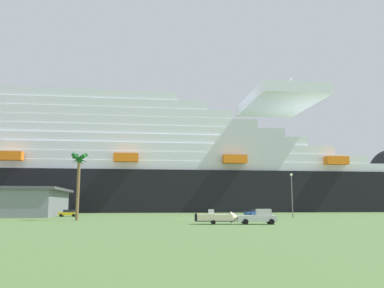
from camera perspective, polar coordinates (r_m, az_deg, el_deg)
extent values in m
plane|color=#4C6B38|center=(107.98, -3.56, -10.28)|extent=(600.00, 600.00, 0.00)
cube|color=black|center=(149.58, -16.44, -6.78)|extent=(261.34, 49.18, 14.17)
cube|color=white|center=(150.06, -16.30, -3.49)|extent=(230.05, 44.76, 3.09)
cube|color=white|center=(151.27, -18.20, -2.27)|extent=(221.04, 44.02, 3.09)
cube|color=white|center=(152.71, -20.06, -1.06)|extent=(206.03, 42.96, 3.09)
cube|color=white|center=(154.37, -21.88, 0.12)|extent=(196.80, 41.62, 3.09)
cube|color=white|center=(156.25, -23.66, 1.27)|extent=(190.74, 40.41, 3.09)
cube|color=white|center=(158.34, -25.39, 2.40)|extent=(181.35, 39.51, 3.09)
cube|color=white|center=(162.40, 12.64, 6.13)|extent=(27.87, 41.96, 4.00)
cylinder|color=silver|center=(165.25, 14.30, 7.37)|extent=(0.80, 0.80, 12.00)
cube|color=orange|center=(135.87, -25.15, -1.59)|extent=(8.14, 3.57, 2.80)
cube|color=orange|center=(129.29, -9.63, -1.97)|extent=(8.14, 3.57, 2.80)
cube|color=orange|center=(132.74, 6.27, -2.21)|extent=(8.14, 3.57, 2.80)
cube|color=orange|center=(145.50, 20.37, -2.29)|extent=(8.14, 3.57, 2.80)
cube|color=silver|center=(58.79, 9.46, -10.68)|extent=(5.86, 2.93, 0.90)
cube|color=silver|center=(58.93, 10.42, -9.78)|extent=(2.30, 2.16, 0.90)
cube|color=#26333F|center=(59.05, 11.07, -9.84)|extent=(0.39, 1.67, 0.63)
cylinder|color=black|center=(60.13, 11.19, -11.02)|extent=(0.84, 0.41, 0.80)
cylinder|color=black|center=(58.17, 11.57, -11.09)|extent=(0.84, 0.41, 0.80)
cylinder|color=black|center=(59.54, 7.58, -11.13)|extent=(0.84, 0.41, 0.80)
cylinder|color=black|center=(57.56, 7.84, -11.21)|extent=(0.84, 0.41, 0.80)
cube|color=#595960|center=(58.14, 3.35, -11.18)|extent=(5.84, 2.63, 0.16)
cube|color=#595960|center=(58.42, 6.67, -11.13)|extent=(1.84, 0.44, 0.10)
cylinder|color=black|center=(59.07, 3.04, -11.29)|extent=(0.67, 0.33, 0.64)
cylinder|color=black|center=(57.20, 3.14, -11.37)|extent=(0.67, 0.33, 0.64)
cube|color=beige|center=(58.12, 3.34, -10.66)|extent=(5.37, 2.73, 0.90)
cone|color=beige|center=(58.36, 6.29, -10.61)|extent=(1.47, 1.87, 1.69)
cube|color=silver|center=(58.07, 2.82, -9.88)|extent=(0.96, 1.12, 0.70)
cube|color=black|center=(58.03, 0.57, -10.68)|extent=(0.44, 0.55, 1.10)
cylinder|color=brown|center=(73.89, -16.34, -6.45)|extent=(0.56, 0.56, 10.91)
cone|color=#195923|center=(74.30, -15.84, -2.18)|extent=(1.21, 3.20, 1.79)
cone|color=#195923|center=(74.63, -16.02, -2.20)|extent=(3.18, 1.72, 1.80)
cone|color=#195923|center=(74.64, -16.28, -2.19)|extent=(2.77, 2.06, 2.51)
cone|color=#195923|center=(74.30, -16.46, -2.15)|extent=(0.87, 3.17, 1.76)
cone|color=#195923|center=(73.95, -16.33, -2.13)|extent=(3.04, 2.09, 1.96)
cone|color=#195923|center=(73.94, -15.99, -2.14)|extent=(2.68, 2.31, 2.46)
sphere|color=#195923|center=(74.27, -16.16, -2.24)|extent=(1.10, 1.10, 1.10)
cylinder|color=slate|center=(85.20, 14.43, -7.50)|extent=(0.20, 0.20, 8.78)
sphere|color=#F9F2CC|center=(85.40, 14.31, -4.39)|extent=(0.56, 0.56, 0.56)
cube|color=yellow|center=(95.53, -17.68, -9.69)|extent=(4.37, 2.11, 0.70)
cube|color=#1E232D|center=(95.48, -17.53, -9.32)|extent=(2.48, 1.81, 0.55)
cylinder|color=black|center=(94.90, -18.64, -9.86)|extent=(0.67, 0.26, 0.66)
cylinder|color=black|center=(96.73, -18.41, -9.85)|extent=(0.67, 0.26, 0.66)
cylinder|color=black|center=(94.37, -16.95, -9.95)|extent=(0.67, 0.26, 0.66)
cylinder|color=black|center=(96.21, -16.75, -9.93)|extent=(0.67, 0.26, 0.66)
cube|color=#264C99|center=(96.97, 9.04, -9.97)|extent=(4.85, 2.59, 0.70)
cube|color=#1E232D|center=(97.07, 9.15, -9.59)|extent=(2.82, 2.07, 0.55)
cylinder|color=black|center=(95.45, 8.49, -10.21)|extent=(0.69, 0.33, 0.66)
cylinder|color=black|center=(97.10, 7.98, -10.19)|extent=(0.69, 0.33, 0.66)
cylinder|color=black|center=(96.90, 10.11, -10.15)|extent=(0.69, 0.33, 0.66)
cylinder|color=black|center=(98.52, 9.57, -10.13)|extent=(0.69, 0.33, 0.66)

